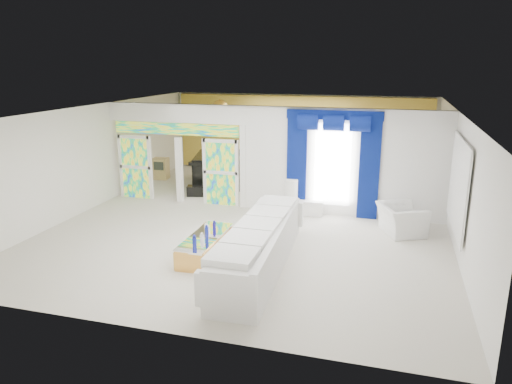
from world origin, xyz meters
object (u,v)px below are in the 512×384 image
(white_sofa, at_px, (260,248))
(grand_piano, at_px, (219,169))
(coffee_table, at_px, (205,246))
(armchair, at_px, (401,220))
(console_table, at_px, (301,207))

(white_sofa, distance_m, grand_piano, 7.29)
(white_sofa, xyz_separation_m, coffee_table, (-1.35, 0.30, -0.22))
(grand_piano, bearing_deg, armchair, -43.91)
(console_table, bearing_deg, white_sofa, -92.27)
(armchair, bearing_deg, white_sofa, 111.81)
(white_sofa, xyz_separation_m, armchair, (2.87, 2.98, -0.07))
(console_table, height_order, armchair, armchair)
(console_table, distance_m, armchair, 2.87)
(white_sofa, height_order, grand_piano, grand_piano)
(grand_piano, bearing_deg, white_sofa, -77.33)
(white_sofa, bearing_deg, coffee_table, 164.84)
(coffee_table, height_order, grand_piano, grand_piano)
(white_sofa, bearing_deg, armchair, 43.51)
(grand_piano, bearing_deg, console_table, -51.29)
(grand_piano, bearing_deg, coffee_table, -86.80)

